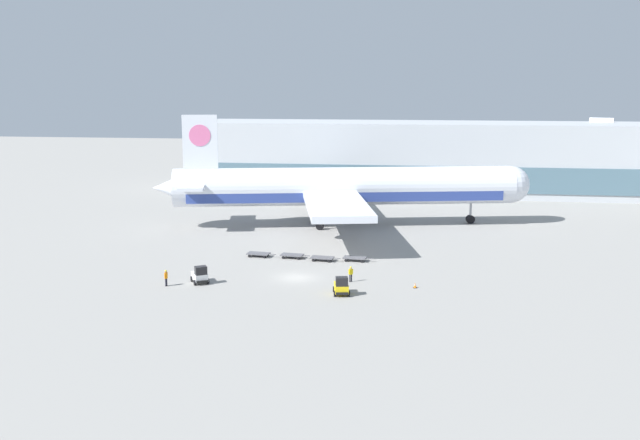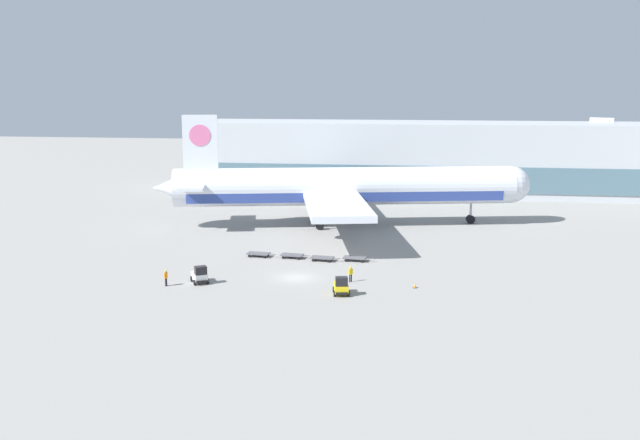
{
  "view_description": "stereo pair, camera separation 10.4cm",
  "coord_description": "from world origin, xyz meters",
  "px_view_note": "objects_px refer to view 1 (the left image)",
  "views": [
    {
      "loc": [
        13.73,
        -76.43,
        21.45
      ],
      "look_at": [
        0.61,
        14.03,
        4.0
      ],
      "focal_mm": 40.0,
      "sensor_mm": 36.0,
      "label": 1
    },
    {
      "loc": [
        13.84,
        -76.41,
        21.45
      ],
      "look_at": [
        0.61,
        14.03,
        4.0
      ],
      "focal_mm": 40.0,
      "sensor_mm": 36.0,
      "label": 2
    }
  ],
  "objects_px": {
    "baggage_dolly_lead": "(259,254)",
    "traffic_cone_near": "(415,285)",
    "baggage_tug_mid": "(200,275)",
    "baggage_dolly_second": "(292,255)",
    "ground_crew_near": "(166,277)",
    "baggage_tug_foreground": "(341,286)",
    "baggage_dolly_trail": "(355,258)",
    "ground_crew_far": "(351,273)",
    "baggage_dolly_third": "(322,258)",
    "airplane_main": "(340,188)"
  },
  "relations": [
    {
      "from": "baggage_dolly_lead",
      "to": "traffic_cone_near",
      "type": "bearing_deg",
      "value": -23.83
    },
    {
      "from": "baggage_tug_mid",
      "to": "baggage_dolly_second",
      "type": "distance_m",
      "value": 14.95
    },
    {
      "from": "ground_crew_near",
      "to": "baggage_tug_foreground",
      "type": "bearing_deg",
      "value": 96.13
    },
    {
      "from": "baggage_dolly_trail",
      "to": "ground_crew_far",
      "type": "bearing_deg",
      "value": -81.4
    },
    {
      "from": "baggage_tug_mid",
      "to": "baggage_dolly_third",
      "type": "height_order",
      "value": "baggage_tug_mid"
    },
    {
      "from": "ground_crew_near",
      "to": "baggage_dolly_trail",
      "type": "bearing_deg",
      "value": 133.68
    },
    {
      "from": "ground_crew_near",
      "to": "baggage_tug_mid",
      "type": "bearing_deg",
      "value": 124.43
    },
    {
      "from": "traffic_cone_near",
      "to": "ground_crew_far",
      "type": "bearing_deg",
      "value": 169.11
    },
    {
      "from": "ground_crew_near",
      "to": "baggage_dolly_lead",
      "type": "bearing_deg",
      "value": 162.14
    },
    {
      "from": "baggage_dolly_trail",
      "to": "traffic_cone_near",
      "type": "distance_m",
      "value": 13.2
    },
    {
      "from": "airplane_main",
      "to": "baggage_tug_foreground",
      "type": "xyz_separation_m",
      "value": [
        4.48,
        -36.79,
        -4.96
      ]
    },
    {
      "from": "airplane_main",
      "to": "ground_crew_far",
      "type": "relative_size",
      "value": 32.57
    },
    {
      "from": "airplane_main",
      "to": "baggage_dolly_third",
      "type": "relative_size",
      "value": 15.24
    },
    {
      "from": "baggage_tug_mid",
      "to": "traffic_cone_near",
      "type": "height_order",
      "value": "baggage_tug_mid"
    },
    {
      "from": "baggage_tug_foreground",
      "to": "baggage_dolly_third",
      "type": "xyz_separation_m",
      "value": [
        -3.96,
        13.95,
        -0.49
      ]
    },
    {
      "from": "baggage_dolly_third",
      "to": "ground_crew_far",
      "type": "distance_m",
      "value": 10.05
    },
    {
      "from": "baggage_tug_foreground",
      "to": "baggage_tug_mid",
      "type": "distance_m",
      "value": 15.98
    },
    {
      "from": "ground_crew_near",
      "to": "ground_crew_far",
      "type": "bearing_deg",
      "value": 110.44
    },
    {
      "from": "baggage_tug_foreground",
      "to": "baggage_dolly_third",
      "type": "relative_size",
      "value": 0.71
    },
    {
      "from": "baggage_dolly_trail",
      "to": "ground_crew_near",
      "type": "distance_m",
      "value": 23.71
    },
    {
      "from": "airplane_main",
      "to": "baggage_dolly_third",
      "type": "height_order",
      "value": "airplane_main"
    },
    {
      "from": "baggage_dolly_trail",
      "to": "ground_crew_near",
      "type": "height_order",
      "value": "ground_crew_near"
    },
    {
      "from": "baggage_dolly_second",
      "to": "ground_crew_far",
      "type": "distance_m",
      "value": 12.92
    },
    {
      "from": "baggage_dolly_lead",
      "to": "baggage_dolly_trail",
      "type": "distance_m",
      "value": 12.29
    },
    {
      "from": "baggage_tug_foreground",
      "to": "airplane_main",
      "type": "bearing_deg",
      "value": 176.39
    },
    {
      "from": "traffic_cone_near",
      "to": "baggage_dolly_lead",
      "type": "bearing_deg",
      "value": 150.23
    },
    {
      "from": "baggage_dolly_second",
      "to": "baggage_dolly_third",
      "type": "distance_m",
      "value": 4.03
    },
    {
      "from": "baggage_tug_foreground",
      "to": "baggage_dolly_trail",
      "type": "relative_size",
      "value": 0.71
    },
    {
      "from": "baggage_dolly_third",
      "to": "baggage_dolly_lead",
      "type": "bearing_deg",
      "value": 179.34
    },
    {
      "from": "baggage_tug_foreground",
      "to": "baggage_dolly_lead",
      "type": "relative_size",
      "value": 0.71
    },
    {
      "from": "baggage_dolly_lead",
      "to": "ground_crew_far",
      "type": "bearing_deg",
      "value": -32.12
    },
    {
      "from": "baggage_tug_mid",
      "to": "baggage_dolly_third",
      "type": "xyz_separation_m",
      "value": [
        11.88,
        11.83,
        -0.49
      ]
    },
    {
      "from": "airplane_main",
      "to": "baggage_dolly_trail",
      "type": "relative_size",
      "value": 15.24
    },
    {
      "from": "baggage_dolly_second",
      "to": "ground_crew_far",
      "type": "bearing_deg",
      "value": -43.63
    },
    {
      "from": "airplane_main",
      "to": "baggage_dolly_trail",
      "type": "bearing_deg",
      "value": -90.99
    },
    {
      "from": "airplane_main",
      "to": "baggage_tug_mid",
      "type": "distance_m",
      "value": 36.82
    },
    {
      "from": "baggage_dolly_lead",
      "to": "airplane_main",
      "type": "bearing_deg",
      "value": 76.37
    },
    {
      "from": "ground_crew_near",
      "to": "baggage_dolly_second",
      "type": "bearing_deg",
      "value": 149.46
    },
    {
      "from": "baggage_tug_mid",
      "to": "baggage_dolly_lead",
      "type": "xyz_separation_m",
      "value": [
        3.58,
        12.79,
        -0.49
      ]
    },
    {
      "from": "ground_crew_near",
      "to": "ground_crew_far",
      "type": "xyz_separation_m",
      "value": [
        19.57,
        4.5,
        -0.02
      ]
    },
    {
      "from": "ground_crew_near",
      "to": "traffic_cone_near",
      "type": "bearing_deg",
      "value": 104.22
    },
    {
      "from": "baggage_dolly_trail",
      "to": "baggage_dolly_third",
      "type": "bearing_deg",
      "value": -166.96
    },
    {
      "from": "baggage_dolly_third",
      "to": "ground_crew_far",
      "type": "relative_size",
      "value": 2.14
    },
    {
      "from": "airplane_main",
      "to": "baggage_dolly_third",
      "type": "distance_m",
      "value": 23.48
    },
    {
      "from": "baggage_tug_mid",
      "to": "ground_crew_near",
      "type": "height_order",
      "value": "baggage_tug_mid"
    },
    {
      "from": "baggage_dolly_third",
      "to": "ground_crew_far",
      "type": "height_order",
      "value": "ground_crew_far"
    },
    {
      "from": "airplane_main",
      "to": "baggage_tug_mid",
      "type": "bearing_deg",
      "value": -120.52
    },
    {
      "from": "baggage_dolly_second",
      "to": "baggage_dolly_third",
      "type": "xyz_separation_m",
      "value": [
        3.95,
        -0.82,
        0.0
      ]
    },
    {
      "from": "ground_crew_far",
      "to": "traffic_cone_near",
      "type": "relative_size",
      "value": 3.14
    },
    {
      "from": "baggage_dolly_lead",
      "to": "ground_crew_far",
      "type": "height_order",
      "value": "ground_crew_far"
    }
  ]
}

